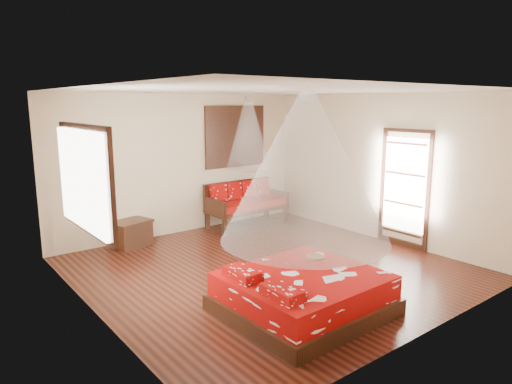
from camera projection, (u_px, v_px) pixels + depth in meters
room at (269, 182)px, 7.08m from camera, size 5.54×5.54×2.84m
bed at (302, 293)px, 5.75m from camera, size 1.95×1.77×0.63m
daybed at (245, 201)px, 9.87m from camera, size 1.74×0.77×0.94m
storage_chest at (131, 233)px, 8.42m from camera, size 0.81×0.68×0.48m
shutter_panel at (235, 137)px, 9.87m from camera, size 1.52×0.06×1.32m
window_left at (87, 179)px, 5.54m from camera, size 0.10×1.74×1.34m
glazed_door at (404, 189)px, 8.32m from camera, size 0.08×1.02×2.16m
wine_tray at (315, 254)px, 6.31m from camera, size 0.26×0.26×0.21m
mosquito_net_main at (306, 168)px, 5.46m from camera, size 2.08×2.08×1.80m
mosquito_net_daybed at (248, 133)px, 9.49m from camera, size 0.93×0.93×1.50m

